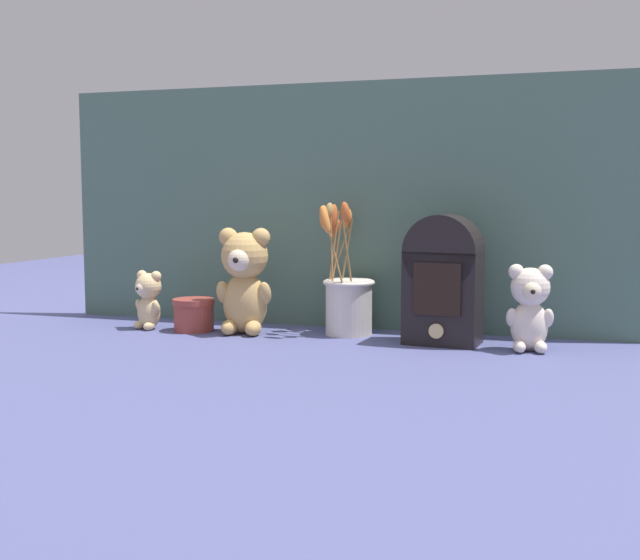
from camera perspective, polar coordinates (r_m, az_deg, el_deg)
ground_plane at (r=1.79m, az=-0.20°, el=-4.19°), size 4.00×4.00×0.00m
backdrop_wall at (r=1.92m, az=1.37°, el=5.26°), size 1.42×0.02×0.58m
teddy_bear_large at (r=1.84m, az=-5.40°, el=0.09°), size 0.13×0.12×0.24m
teddy_bear_medium at (r=1.68m, az=14.70°, el=-1.81°), size 0.10×0.09×0.18m
teddy_bear_small at (r=1.95m, az=-12.10°, el=-1.30°), size 0.08×0.07×0.14m
flower_vase at (r=1.83m, az=1.96°, el=-1.21°), size 0.13×0.15×0.30m
vintage_radio at (r=1.73m, az=8.76°, el=0.18°), size 0.16×0.12×0.28m
decorative_tin_tall at (r=1.90m, az=-8.96°, el=-2.44°), size 0.10×0.10×0.08m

